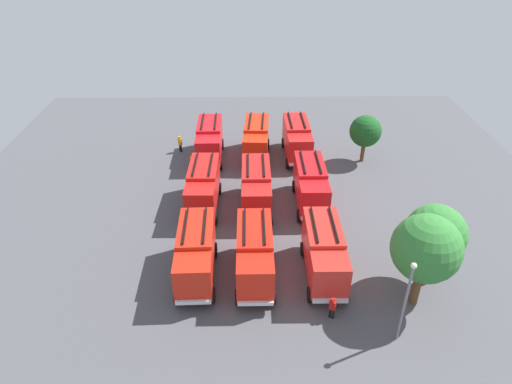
{
  "coord_description": "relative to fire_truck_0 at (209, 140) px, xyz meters",
  "views": [
    {
      "loc": [
        34.55,
        -0.58,
        22.85
      ],
      "look_at": [
        0.0,
        0.0,
        1.4
      ],
      "focal_mm": 31.9,
      "sensor_mm": 36.0,
      "label": 1
    }
  ],
  "objects": [
    {
      "name": "ground_plane",
      "position": [
        9.45,
        4.8,
        -2.15
      ],
      "size": [
        56.49,
        56.49,
        0.0
      ],
      "primitive_type": "plane",
      "color": "#4C4C51"
    },
    {
      "name": "fire_truck_0",
      "position": [
        0.0,
        0.0,
        0.0
      ],
      "size": [
        7.24,
        2.84,
        3.88
      ],
      "rotation": [
        0.0,
        0.0,
        0.02
      ],
      "color": "red",
      "rests_on": "ground"
    },
    {
      "name": "fire_truck_1",
      "position": [
        9.58,
        0.11,
        0.0
      ],
      "size": [
        7.24,
        2.85,
        3.88
      ],
      "rotation": [
        0.0,
        0.0,
        -0.02
      ],
      "color": "red",
      "rests_on": "ground"
    },
    {
      "name": "fire_truck_2",
      "position": [
        18.76,
        0.35,
        0.0
      ],
      "size": [
        7.26,
        2.91,
        3.88
      ],
      "rotation": [
        0.0,
        0.0,
        0.03
      ],
      "color": "red",
      "rests_on": "ground"
    },
    {
      "name": "fire_truck_3",
      "position": [
        -0.09,
        4.97,
        0.0
      ],
      "size": [
        7.33,
        3.11,
        3.88
      ],
      "rotation": [
        0.0,
        0.0,
        -0.06
      ],
      "color": "red",
      "rests_on": "ground"
    },
    {
      "name": "fire_truck_4",
      "position": [
        9.79,
        4.8,
        0.0
      ],
      "size": [
        7.21,
        2.77,
        3.88
      ],
      "rotation": [
        0.0,
        0.0,
        -0.0
      ],
      "color": "red",
      "rests_on": "ground"
    },
    {
      "name": "fire_truck_5",
      "position": [
        18.93,
        4.55,
        0.0
      ],
      "size": [
        7.2,
        2.75,
        3.88
      ],
      "rotation": [
        0.0,
        0.0,
        -0.0
      ],
      "color": "red",
      "rests_on": "ground"
    },
    {
      "name": "fire_truck_6",
      "position": [
        -0.17,
        9.35,
        0.0
      ],
      "size": [
        7.25,
        2.88,
        3.88
      ],
      "rotation": [
        0.0,
        0.0,
        0.02
      ],
      "color": "red",
      "rests_on": "ground"
    },
    {
      "name": "fire_truck_7",
      "position": [
        9.33,
        9.68,
        0.0
      ],
      "size": [
        7.21,
        2.78,
        3.88
      ],
      "rotation": [
        0.0,
        0.0,
        -0.0
      ],
      "color": "red",
      "rests_on": "ground"
    },
    {
      "name": "fire_truck_8",
      "position": [
        18.79,
        9.51,
        0.0
      ],
      "size": [
        7.22,
        2.79,
        3.88
      ],
      "rotation": [
        0.0,
        0.0,
        -0.01
      ],
      "color": "red",
      "rests_on": "ground"
    },
    {
      "name": "firefighter_0",
      "position": [
        -1.5,
        -3.39,
        -1.11
      ],
      "size": [
        0.47,
        0.47,
        1.83
      ],
      "rotation": [
        0.0,
        0.0,
        5.51
      ],
      "color": "black",
      "rests_on": "ground"
    },
    {
      "name": "firefighter_1",
      "position": [
        23.0,
        9.53,
        -1.21
      ],
      "size": [
        0.43,
        0.48,
        1.69
      ],
      "rotation": [
        0.0,
        0.0,
        2.57
      ],
      "color": "black",
      "rests_on": "ground"
    },
    {
      "name": "tree_0",
      "position": [
        1.01,
        16.27,
        1.29
      ],
      "size": [
        3.3,
        3.3,
        5.11
      ],
      "color": "brown",
      "rests_on": "ground"
    },
    {
      "name": "tree_1",
      "position": [
        19.83,
        16.65,
        2.19
      ],
      "size": [
        4.16,
        4.16,
        6.45
      ],
      "color": "brown",
      "rests_on": "ground"
    },
    {
      "name": "tree_2",
      "position": [
        21.7,
        15.35,
        2.52
      ],
      "size": [
        4.48,
        4.48,
        6.94
      ],
      "color": "brown",
      "rests_on": "ground"
    },
    {
      "name": "traffic_cone_0",
      "position": [
        0.07,
        -2.08,
        -1.84
      ],
      "size": [
        0.44,
        0.44,
        0.63
      ],
      "primitive_type": "cone",
      "color": "#F2600C",
      "rests_on": "ground"
    },
    {
      "name": "traffic_cone_1",
      "position": [
        4.11,
        9.54,
        -1.79
      ],
      "size": [
        0.51,
        0.51,
        0.72
      ],
      "primitive_type": "cone",
      "color": "#F2600C",
      "rests_on": "ground"
    },
    {
      "name": "lamppost",
      "position": [
        24.75,
        13.38,
        1.46
      ],
      "size": [
        0.36,
        0.36,
        6.12
      ],
      "color": "slate",
      "rests_on": "ground"
    }
  ]
}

